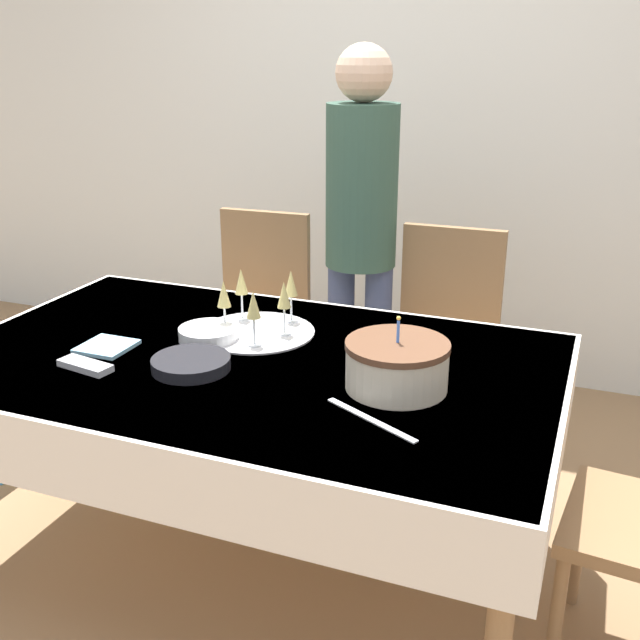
% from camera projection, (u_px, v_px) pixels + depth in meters
% --- Properties ---
extents(ground_plane, '(12.00, 12.00, 0.00)m').
position_uv_depth(ground_plane, '(256.00, 564.00, 2.48)').
color(ground_plane, '#93704C').
extents(wall_back, '(8.00, 0.05, 2.70)m').
position_uv_depth(wall_back, '(415.00, 104.00, 3.63)').
color(wall_back, silver).
rests_on(wall_back, ground_plane).
extents(dining_table, '(1.82, 1.11, 0.74)m').
position_uv_depth(dining_table, '(250.00, 388.00, 2.26)').
color(dining_table, silver).
rests_on(dining_table, ground_plane).
extents(dining_chair_far_left, '(0.43, 0.43, 0.96)m').
position_uv_depth(dining_chair_far_left, '(257.00, 316.00, 3.20)').
color(dining_chair_far_left, olive).
rests_on(dining_chair_far_left, ground_plane).
extents(dining_chair_far_right, '(0.43, 0.43, 0.96)m').
position_uv_depth(dining_chair_far_right, '(443.00, 341.00, 2.92)').
color(dining_chair_far_right, olive).
rests_on(dining_chair_far_right, ground_plane).
extents(birthday_cake, '(0.28, 0.28, 0.21)m').
position_uv_depth(birthday_cake, '(397.00, 365.00, 2.00)').
color(birthday_cake, beige).
rests_on(birthday_cake, dining_table).
extents(champagne_tray, '(0.38, 0.38, 0.18)m').
position_uv_depth(champagne_tray, '(257.00, 313.00, 2.39)').
color(champagne_tray, silver).
rests_on(champagne_tray, dining_table).
extents(plate_stack_main, '(0.23, 0.23, 0.03)m').
position_uv_depth(plate_stack_main, '(191.00, 364.00, 2.13)').
color(plate_stack_main, black).
rests_on(plate_stack_main, dining_table).
extents(plate_stack_dessert, '(0.19, 0.19, 0.04)m').
position_uv_depth(plate_stack_dessert, '(209.00, 334.00, 2.34)').
color(plate_stack_dessert, white).
rests_on(plate_stack_dessert, dining_table).
extents(cake_knife, '(0.27, 0.15, 0.00)m').
position_uv_depth(cake_knife, '(371.00, 420.00, 1.85)').
color(cake_knife, silver).
rests_on(cake_knife, dining_table).
extents(fork_pile, '(0.18, 0.09, 0.02)m').
position_uv_depth(fork_pile, '(85.00, 366.00, 2.14)').
color(fork_pile, silver).
rests_on(fork_pile, dining_table).
extents(napkin_pile, '(0.15, 0.15, 0.01)m').
position_uv_depth(napkin_pile, '(107.00, 347.00, 2.28)').
color(napkin_pile, '#8CC6E0').
rests_on(napkin_pile, dining_table).
extents(person_standing, '(0.28, 0.28, 1.63)m').
position_uv_depth(person_standing, '(361.00, 218.00, 2.93)').
color(person_standing, '#3F4C72').
rests_on(person_standing, ground_plane).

